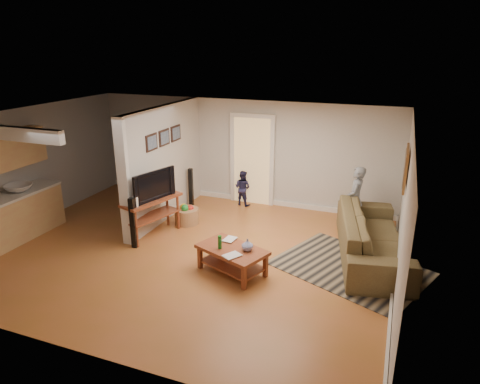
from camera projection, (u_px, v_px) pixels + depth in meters
name	position (u px, v px, depth m)	size (l,w,h in m)	color
ground	(186.00, 251.00, 8.13)	(7.50, 7.50, 0.00)	#996027
room_shell	(145.00, 166.00, 8.38)	(7.54, 6.02, 2.52)	#BCB8B4
area_rug	(350.00, 268.00, 7.50)	(2.44, 1.78, 0.01)	black
sofa	(370.00, 257.00, 7.91)	(2.82, 1.10, 0.82)	#443522
coffee_table	(233.00, 254.00, 7.26)	(1.33, 1.06, 0.69)	maroon
tv_console	(152.00, 202.00, 8.55)	(0.83, 1.36, 1.10)	maroon
speaker_left	(133.00, 223.00, 8.12)	(0.10, 0.10, 1.01)	black
speaker_right	(191.00, 187.00, 10.26)	(0.09, 0.09, 0.93)	black
toy_basket	(187.00, 215.00, 9.32)	(0.52, 0.52, 0.46)	olive
child	(352.00, 230.00, 9.03)	(0.51, 0.33, 1.39)	gray
toddler	(243.00, 205.00, 10.47)	(0.42, 0.33, 0.87)	#232247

